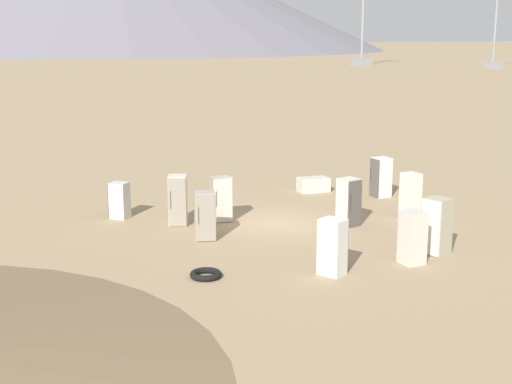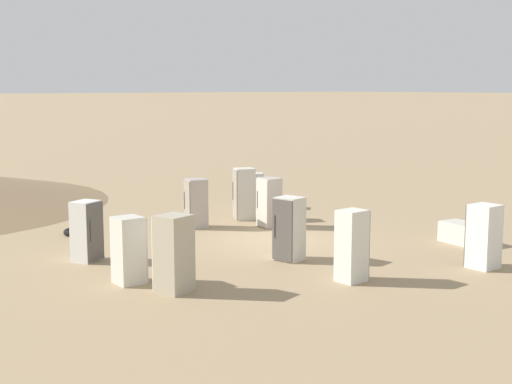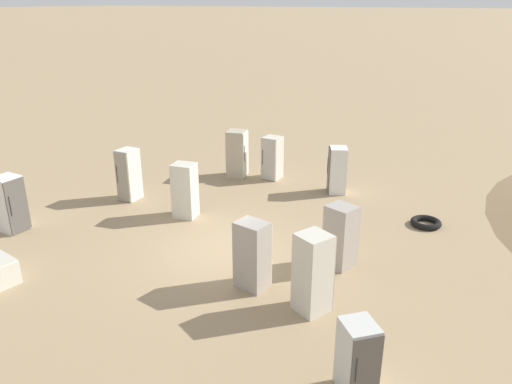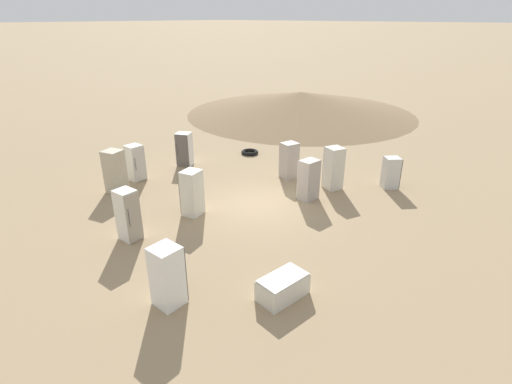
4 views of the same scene
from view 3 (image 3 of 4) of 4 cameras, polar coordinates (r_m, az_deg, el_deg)
ground_plane at (r=14.45m, az=-4.03°, el=-6.63°), size 1000.00×1000.00×0.00m
discarded_fridge_0 at (r=20.10m, az=-2.16°, el=4.39°), size 0.91×0.91×1.88m
discarded_fridge_1 at (r=19.86m, az=1.86°, el=3.92°), size 0.67×0.72×1.70m
discarded_fridge_2 at (r=17.02m, az=-26.28°, el=-1.23°), size 0.76×0.71×1.76m
discarded_fridge_3 at (r=18.60m, az=9.25°, el=2.48°), size 0.89×0.92×1.72m
discarded_fridge_4 at (r=18.28m, az=-14.34°, el=1.95°), size 0.62×0.75×1.84m
discarded_fridge_6 at (r=9.59m, az=11.54°, el=-18.10°), size 0.90×0.90×1.43m
discarded_fridge_7 at (r=13.46m, az=9.66°, el=-4.99°), size 0.87×0.85×1.73m
discarded_fridge_8 at (r=12.31m, az=-0.40°, el=-7.20°), size 0.83×0.73×1.75m
discarded_fridge_9 at (r=11.46m, az=6.55°, el=-9.18°), size 0.90×0.93×1.92m
discarded_fridge_10 at (r=16.43m, az=-8.10°, el=0.19°), size 0.83×0.81×1.82m
scrap_tire at (r=16.78m, az=18.84°, el=-3.33°), size 0.96×0.96×0.19m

